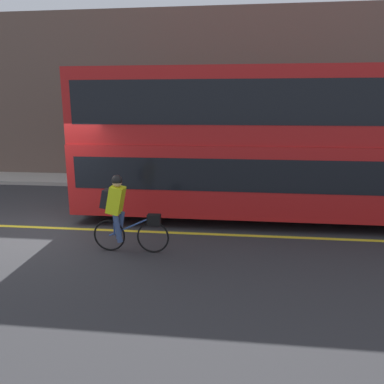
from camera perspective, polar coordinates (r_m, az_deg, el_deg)
ground_plane at (r=9.59m, az=-20.91°, el=-5.51°), size 80.00×80.00×0.00m
road_center_line at (r=9.75m, az=-20.41°, el=-5.14°), size 50.00×0.14×0.01m
sidewalk_curb at (r=14.69m, az=-10.75°, el=1.71°), size 60.00×1.85×0.13m
building_facade at (r=15.44m, az=-10.05°, el=14.03°), size 60.00×0.30×6.42m
bus at (r=9.76m, az=13.18°, el=7.88°), size 10.21×2.52×3.77m
cyclist_on_bike at (r=7.61m, az=-10.64°, el=-2.85°), size 1.57×0.32×1.59m
street_sign_post at (r=14.41m, az=-11.37°, el=7.12°), size 0.36×0.09×2.38m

